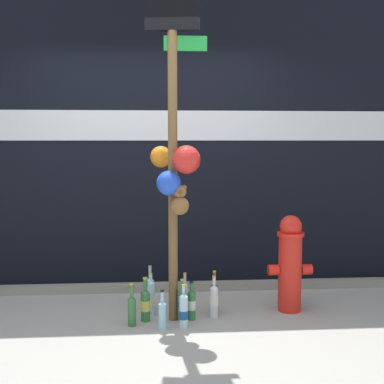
{
  "coord_description": "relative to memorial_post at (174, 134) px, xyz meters",
  "views": [
    {
      "loc": [
        -0.01,
        -4.0,
        1.52
      ],
      "look_at": [
        0.33,
        0.32,
        1.09
      ],
      "focal_mm": 48.94,
      "sensor_mm": 36.0,
      "label": 1
    }
  ],
  "objects": [
    {
      "name": "bottle_9",
      "position": [
        0.06,
        -0.02,
        -1.41
      ],
      "size": [
        0.07,
        0.07,
        0.36
      ],
      "color": "#337038",
      "rests_on": "ground_plane"
    },
    {
      "name": "bottle_5",
      "position": [
        -0.11,
        -0.2,
        -1.44
      ],
      "size": [
        0.06,
        0.06,
        0.32
      ],
      "color": "#93CCE0",
      "rests_on": "ground_plane"
    },
    {
      "name": "bottle_6",
      "position": [
        -0.2,
        0.16,
        -1.42
      ],
      "size": [
        0.06,
        0.06,
        0.37
      ],
      "color": "#B2DBEA",
      "rests_on": "ground_plane"
    },
    {
      "name": "memorial_post",
      "position": [
        0.0,
        0.0,
        0.0
      ],
      "size": [
        0.51,
        0.52,
        2.76
      ],
      "color": "brown",
      "rests_on": "ground_plane"
    },
    {
      "name": "bottle_10",
      "position": [
        0.14,
        0.01,
        -1.43
      ],
      "size": [
        0.07,
        0.07,
        0.33
      ],
      "color": "#337038",
      "rests_on": "ground_plane"
    },
    {
      "name": "fire_hydrant",
      "position": [
        1.04,
        0.18,
        -1.13
      ],
      "size": [
        0.39,
        0.24,
        0.86
      ],
      "color": "red",
      "rests_on": "ground_plane"
    },
    {
      "name": "bottle_3",
      "position": [
        0.1,
        0.25,
        -1.43
      ],
      "size": [
        0.06,
        0.06,
        0.35
      ],
      "color": "silver",
      "rests_on": "ground_plane"
    },
    {
      "name": "litter_2",
      "position": [
        0.07,
        0.48,
        -1.56
      ],
      "size": [
        0.1,
        0.07,
        0.01
      ],
      "primitive_type": "cube",
      "rotation": [
        0.0,
        0.0,
        0.17
      ],
      "color": "tan",
      "rests_on": "ground_plane"
    },
    {
      "name": "bottle_8",
      "position": [
        -0.25,
        0.01,
        -1.42
      ],
      "size": [
        0.08,
        0.08,
        0.37
      ],
      "color": "#337038",
      "rests_on": "ground_plane"
    },
    {
      "name": "bottle_1",
      "position": [
        -0.36,
        -0.1,
        -1.43
      ],
      "size": [
        0.07,
        0.07,
        0.36
      ],
      "color": "#337038",
      "rests_on": "ground_plane"
    },
    {
      "name": "building_wall",
      "position": [
        -0.18,
        1.27,
        -0.02
      ],
      "size": [
        10.0,
        0.21,
        3.09
      ],
      "color": "black",
      "rests_on": "ground_plane"
    },
    {
      "name": "bottle_0",
      "position": [
        0.36,
        0.18,
        -1.43
      ],
      "size": [
        0.08,
        0.08,
        0.38
      ],
      "color": "brown",
      "rests_on": "ground_plane"
    },
    {
      "name": "litter_1",
      "position": [
        -0.74,
        0.97,
        -1.56
      ],
      "size": [
        0.12,
        0.12,
        0.01
      ],
      "primitive_type": "cube",
      "rotation": [
        0.0,
        0.0,
        0.78
      ],
      "color": "#8C99B2",
      "rests_on": "ground_plane"
    },
    {
      "name": "curb_strip",
      "position": [
        -0.18,
        0.88,
        -1.53
      ],
      "size": [
        8.0,
        0.12,
        0.08
      ],
      "primitive_type": "cube",
      "color": "gray",
      "rests_on": "ground_plane"
    },
    {
      "name": "bottle_7",
      "position": [
        0.06,
        -0.17,
        -1.43
      ],
      "size": [
        0.07,
        0.07,
        0.36
      ],
      "color": "#B2DBEA",
      "rests_on": "ground_plane"
    },
    {
      "name": "bottle_2",
      "position": [
        0.34,
        0.06,
        -1.42
      ],
      "size": [
        0.08,
        0.08,
        0.36
      ],
      "color": "silver",
      "rests_on": "ground_plane"
    },
    {
      "name": "ground_plane",
      "position": [
        -0.18,
        -0.3,
        -1.57
      ],
      "size": [
        14.0,
        14.0,
        0.0
      ],
      "primitive_type": "plane",
      "color": "#9E9B93"
    },
    {
      "name": "bottle_4",
      "position": [
        -0.21,
        0.27,
        -1.42
      ],
      "size": [
        0.08,
        0.08,
        0.41
      ],
      "color": "#93CCE0",
      "rests_on": "ground_plane"
    }
  ]
}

